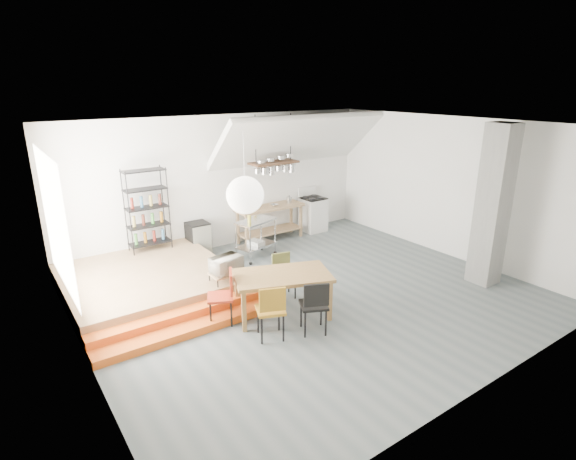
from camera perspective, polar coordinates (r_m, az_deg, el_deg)
floor at (r=8.73m, az=2.94°, el=-8.29°), size 8.00×8.00×0.00m
wall_back at (r=11.03m, az=-8.19°, el=6.01°), size 8.00×0.04×3.20m
wall_left at (r=6.61m, az=-25.46°, el=-3.92°), size 0.04×7.00×3.20m
wall_right at (r=11.00m, az=19.84°, el=5.09°), size 0.04×7.00×3.20m
ceiling at (r=7.85m, az=3.32°, el=13.12°), size 8.00×7.00×0.02m
slope_ceiling at (r=11.30m, az=1.32°, el=11.36°), size 4.40×1.44×1.32m
window_pane at (r=7.97m, az=-27.49°, el=0.90°), size 0.02×2.50×2.20m
platform at (r=9.24m, az=-17.43°, el=-6.24°), size 3.00×3.00×0.40m
step_lower at (r=7.64m, az=-12.64°, el=-12.30°), size 3.00×0.35×0.13m
step_upper at (r=7.90m, az=-13.68°, el=-10.77°), size 3.00×0.35×0.27m
concrete_column at (r=9.65m, az=24.58°, el=2.78°), size 0.50×0.50×3.20m
kitchen_counter at (r=11.50m, az=-2.30°, el=1.68°), size 1.80×0.60×0.91m
stove at (r=12.33m, az=3.18°, el=2.09°), size 0.60×0.60×1.18m
pot_rack at (r=11.02m, az=-1.62°, el=8.17°), size 1.20×0.50×1.43m
wire_shelving at (r=10.10m, az=-17.48°, el=2.63°), size 0.88×0.38×1.80m
microwave_shelf at (r=8.40m, az=-7.80°, el=-5.45°), size 0.60×0.40×0.16m
paper_lantern at (r=7.14m, az=-5.47°, el=4.43°), size 0.60×0.60×0.60m
dining_table at (r=7.75m, az=-0.73°, el=-6.19°), size 1.85×1.43×0.78m
chair_mustard at (r=7.08m, az=-2.15°, el=-9.82°), size 0.56×0.56×0.94m
chair_black at (r=7.25m, az=3.41°, el=-9.21°), size 0.57×0.57×0.93m
chair_olive at (r=8.52m, az=-0.63°, el=-5.26°), size 0.45×0.45×0.84m
chair_red at (r=7.65m, az=-8.05°, el=-7.86°), size 0.57×0.57×0.93m
rolling_cart at (r=10.37m, az=-4.11°, el=-0.45°), size 1.02×0.74×0.91m
mini_fridge at (r=10.73m, az=-11.31°, el=-1.14°), size 0.47×0.47×0.81m
microwave at (r=8.33m, az=-7.85°, el=-4.38°), size 0.61×0.46×0.30m
bowl at (r=11.43m, az=-1.76°, el=3.18°), size 0.22×0.22×0.05m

